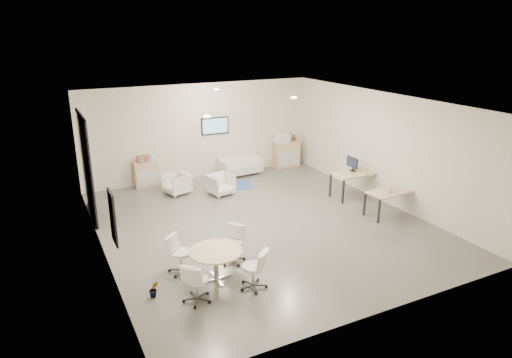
{
  "coord_description": "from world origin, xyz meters",
  "views": [
    {
      "loc": [
        -5.09,
        -9.84,
        4.94
      ],
      "look_at": [
        0.03,
        0.4,
        1.12
      ],
      "focal_mm": 32.0,
      "sensor_mm": 36.0,
      "label": 1
    }
  ],
  "objects": [
    {
      "name": "wall_tv",
      "position": [
        0.5,
        4.46,
        1.75
      ],
      "size": [
        0.98,
        0.06,
        0.58
      ],
      "color": "black",
      "rests_on": "room_shell"
    },
    {
      "name": "round_table",
      "position": [
        -2.13,
        -2.1,
        0.58
      ],
      "size": [
        1.09,
        1.09,
        0.66
      ],
      "color": "tan",
      "rests_on": "room_shell"
    },
    {
      "name": "sideboard_right",
      "position": [
        3.21,
        4.24,
        0.47
      ],
      "size": [
        0.95,
        0.46,
        0.95
      ],
      "color": "tan",
      "rests_on": "room_shell"
    },
    {
      "name": "loveseat",
      "position": [
        1.25,
        4.13,
        0.3
      ],
      "size": [
        1.49,
        0.81,
        0.54
      ],
      "rotation": [
        0.0,
        0.0,
        0.06
      ],
      "color": "silver",
      "rests_on": "room_shell"
    },
    {
      "name": "books",
      "position": [
        -2.04,
        4.28,
        0.95
      ],
      "size": [
        0.44,
        0.14,
        0.22
      ],
      "color": "red",
      "rests_on": "sideboard_left"
    },
    {
      "name": "meeting_chairs",
      "position": [
        -2.13,
        -2.1,
        0.41
      ],
      "size": [
        2.03,
        2.03,
        0.82
      ],
      "color": "white",
      "rests_on": "room_shell"
    },
    {
      "name": "desk_front",
      "position": [
        3.42,
        -1.05,
        0.64
      ],
      "size": [
        1.41,
        0.79,
        0.71
      ],
      "rotation": [
        0.0,
        0.0,
        0.08
      ],
      "color": "tan",
      "rests_on": "room_shell"
    },
    {
      "name": "printer",
      "position": [
        3.01,
        4.25,
        1.1
      ],
      "size": [
        0.47,
        0.39,
        0.32
      ],
      "rotation": [
        0.0,
        0.0,
        0.03
      ],
      "color": "white",
      "rests_on": "sideboard_right"
    },
    {
      "name": "armchair_left",
      "position": [
        -1.32,
        3.21,
        0.36
      ],
      "size": [
        0.81,
        0.84,
        0.72
      ],
      "primitive_type": "imported",
      "rotation": [
        0.0,
        0.0,
        -1.3
      ],
      "color": "silver",
      "rests_on": "room_shell"
    },
    {
      "name": "ceiling_spots",
      "position": [
        -0.2,
        0.83,
        3.18
      ],
      "size": [
        3.14,
        4.14,
        0.03
      ],
      "color": "#FFEAC6",
      "rests_on": "room_shell"
    },
    {
      "name": "plant_floor",
      "position": [
        -3.44,
        -2.15,
        0.08
      ],
      "size": [
        0.2,
        0.35,
        0.15
      ],
      "primitive_type": "imported",
      "rotation": [
        0.0,
        0.0,
        -0.04
      ],
      "color": "#3F7F3F",
      "rests_on": "room_shell"
    },
    {
      "name": "sideboard_left",
      "position": [
        -2.0,
        4.28,
        0.42
      ],
      "size": [
        0.75,
        0.39,
        0.84
      ],
      "color": "tan",
      "rests_on": "room_shell"
    },
    {
      "name": "armchair_right",
      "position": [
        -0.11,
        2.55,
        0.35
      ],
      "size": [
        0.81,
        0.77,
        0.71
      ],
      "primitive_type": "imported",
      "rotation": [
        0.0,
        0.0,
        0.21
      ],
      "color": "silver",
      "rests_on": "room_shell"
    },
    {
      "name": "glass_door",
      "position": [
        -3.95,
        2.51,
        1.5
      ],
      "size": [
        0.09,
        1.9,
        2.85
      ],
      "color": "black",
      "rests_on": "room_shell"
    },
    {
      "name": "artwork",
      "position": [
        -3.97,
        -1.6,
        1.55
      ],
      "size": [
        0.05,
        0.54,
        1.04
      ],
      "color": "black",
      "rests_on": "room_shell"
    },
    {
      "name": "monitor",
      "position": [
        3.45,
        0.69,
        1.01
      ],
      "size": [
        0.2,
        0.5,
        0.44
      ],
      "color": "black",
      "rests_on": "desk_rear"
    },
    {
      "name": "room_shell",
      "position": [
        0.0,
        0.0,
        1.6
      ],
      "size": [
        9.6,
        10.6,
        4.8
      ],
      "color": "#5C5954",
      "rests_on": "ground"
    },
    {
      "name": "plant_cabinet",
      "position": [
        3.53,
        4.23,
        1.05
      ],
      "size": [
        0.33,
        0.34,
        0.21
      ],
      "primitive_type": "imported",
      "rotation": [
        0.0,
        0.0,
        -0.43
      ],
      "color": "#3F7F3F",
      "rests_on": "sideboard_right"
    },
    {
      "name": "cup",
      "position": [
        3.28,
        -1.16,
        0.78
      ],
      "size": [
        0.17,
        0.15,
        0.13
      ],
      "primitive_type": "imported",
      "rotation": [
        0.0,
        0.0,
        0.41
      ],
      "color": "white",
      "rests_on": "desk_front"
    },
    {
      "name": "desk_rear",
      "position": [
        3.49,
        0.54,
        0.7
      ],
      "size": [
        1.5,
        0.76,
        0.78
      ],
      "rotation": [
        0.0,
        0.0,
        0.01
      ],
      "color": "tan",
      "rests_on": "room_shell"
    },
    {
      "name": "blue_rug",
      "position": [
        0.42,
        3.16,
        0.01
      ],
      "size": [
        1.66,
        1.27,
        0.01
      ],
      "primitive_type": "cube",
      "rotation": [
        0.0,
        0.0,
        -0.2
      ],
      "color": "navy",
      "rests_on": "room_shell"
    }
  ]
}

